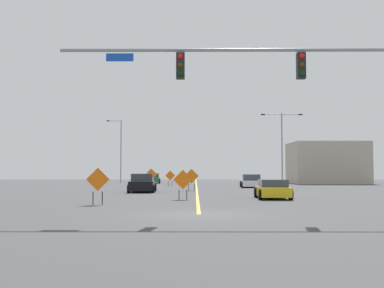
# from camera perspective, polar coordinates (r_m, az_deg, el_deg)

# --- Properties ---
(ground) EXTENTS (157.08, 157.08, 0.00)m
(ground) POSITION_cam_1_polar(r_m,az_deg,el_deg) (19.57, 0.80, -8.16)
(ground) COLOR #444447
(road_centre_stripe) EXTENTS (0.16, 87.27, 0.01)m
(road_centre_stripe) POSITION_cam_1_polar(r_m,az_deg,el_deg) (63.16, 0.50, -4.69)
(road_centre_stripe) COLOR yellow
(road_centre_stripe) RESTS_ON ground
(traffic_signal_assembly) EXTENTS (14.60, 0.44, 6.89)m
(traffic_signal_assembly) POSITION_cam_1_polar(r_m,az_deg,el_deg) (20.24, 12.10, 7.27)
(traffic_signal_assembly) COLOR gray
(traffic_signal_assembly) RESTS_ON ground
(street_lamp_mid_left) EXTENTS (4.73, 0.24, 8.27)m
(street_lamp_mid_left) POSITION_cam_1_polar(r_m,az_deg,el_deg) (56.68, 10.38, 0.22)
(street_lamp_mid_left) COLOR gray
(street_lamp_mid_left) RESTS_ON ground
(street_lamp_near_right) EXTENTS (2.18, 0.24, 9.10)m
(street_lamp_near_right) POSITION_cam_1_polar(r_m,az_deg,el_deg) (71.65, -8.36, -0.47)
(street_lamp_near_right) COLOR gray
(street_lamp_near_right) RESTS_ON ground
(construction_sign_left_lane) EXTENTS (1.19, 0.06, 1.79)m
(construction_sign_left_lane) POSITION_cam_1_polar(r_m,az_deg,el_deg) (29.63, -1.06, -4.30)
(construction_sign_left_lane) COLOR orange
(construction_sign_left_lane) RESTS_ON ground
(construction_sign_median_near) EXTENTS (1.28, 0.29, 1.90)m
(construction_sign_median_near) POSITION_cam_1_polar(r_m,az_deg,el_deg) (43.09, -0.06, -3.85)
(construction_sign_median_near) COLOR orange
(construction_sign_median_near) RESTS_ON ground
(construction_sign_right_shoulder) EXTENTS (1.19, 0.18, 1.88)m
(construction_sign_right_shoulder) POSITION_cam_1_polar(r_m,az_deg,el_deg) (25.62, -10.86, -4.27)
(construction_sign_right_shoulder) COLOR orange
(construction_sign_right_shoulder) RESTS_ON ground
(construction_sign_left_shoulder) EXTENTS (1.12, 0.15, 1.94)m
(construction_sign_left_shoulder) POSITION_cam_1_polar(r_m,az_deg,el_deg) (45.65, -4.76, -3.71)
(construction_sign_left_shoulder) COLOR orange
(construction_sign_left_shoulder) RESTS_ON ground
(construction_sign_right_lane) EXTENTS (1.19, 0.15, 1.76)m
(construction_sign_right_lane) POSITION_cam_1_polar(r_m,az_deg,el_deg) (58.21, -2.54, -3.75)
(construction_sign_right_lane) COLOR orange
(construction_sign_right_lane) RESTS_ON ground
(car_black_near) EXTENTS (2.23, 4.32, 1.49)m
(car_black_near) POSITION_cam_1_polar(r_m,az_deg,el_deg) (40.11, -5.76, -4.58)
(car_black_near) COLOR black
(car_black_near) RESTS_ON ground
(car_yellow_mid) EXTENTS (2.08, 4.18, 1.19)m
(car_yellow_mid) POSITION_cam_1_polar(r_m,az_deg,el_deg) (30.87, 9.33, -5.21)
(car_yellow_mid) COLOR gold
(car_yellow_mid) RESTS_ON ground
(car_green_distant) EXTENTS (2.15, 4.62, 1.37)m
(car_green_distant) POSITION_cam_1_polar(r_m,az_deg,el_deg) (68.56, -4.52, -4.02)
(car_green_distant) COLOR #196B38
(car_green_distant) RESTS_ON ground
(car_white_passing) EXTENTS (2.32, 4.67, 1.35)m
(car_white_passing) POSITION_cam_1_polar(r_m,az_deg,el_deg) (51.65, 6.85, -4.30)
(car_white_passing) COLOR white
(car_white_passing) RESTS_ON ground
(roadside_building_east) EXTENTS (9.74, 8.50, 5.60)m
(roadside_building_east) POSITION_cam_1_polar(r_m,az_deg,el_deg) (69.90, 15.34, -2.13)
(roadside_building_east) COLOR #B2A893
(roadside_building_east) RESTS_ON ground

